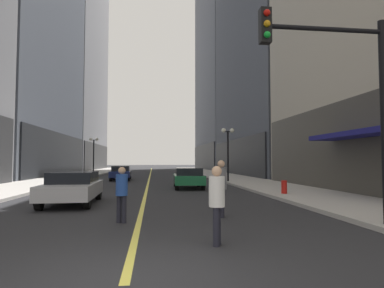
% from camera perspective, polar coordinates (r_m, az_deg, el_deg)
% --- Properties ---
extents(ground_plane, '(200.00, 200.00, 0.00)m').
position_cam_1_polar(ground_plane, '(39.81, -7.44, -5.53)').
color(ground_plane, '#262628').
extents(sidewalk_left, '(4.50, 78.00, 0.15)m').
position_cam_1_polar(sidewalk_left, '(40.74, -19.17, -5.22)').
color(sidewalk_left, '#ADA8A0').
rests_on(sidewalk_left, ground).
extents(sidewalk_right, '(4.50, 78.00, 0.15)m').
position_cam_1_polar(sidewalk_right, '(40.57, 4.35, -5.39)').
color(sidewalk_right, '#ADA8A0').
rests_on(sidewalk_right, ground).
extents(lane_centre_stripe, '(0.16, 70.00, 0.01)m').
position_cam_1_polar(lane_centre_stripe, '(39.81, -7.44, -5.52)').
color(lane_centre_stripe, '#E5D64C').
rests_on(lane_centre_stripe, ground).
extents(building_right_mid, '(11.71, 24.00, 36.69)m').
position_cam_1_polar(building_right_mid, '(45.44, 14.87, 18.38)').
color(building_right_mid, '#4C515B').
rests_on(building_right_mid, ground).
extents(building_right_far, '(14.01, 26.00, 49.27)m').
position_cam_1_polar(building_right_far, '(70.73, 7.75, 15.83)').
color(building_right_far, slate).
rests_on(building_right_far, ground).
extents(storefront_awning_right, '(1.60, 6.78, 3.12)m').
position_cam_1_polar(storefront_awning_right, '(16.35, 27.83, 1.59)').
color(storefront_awning_right, navy).
rests_on(storefront_awning_right, ground).
extents(car_silver, '(2.06, 4.37, 1.32)m').
position_cam_1_polar(car_silver, '(14.31, -20.30, -7.06)').
color(car_silver, '#B7B7BC').
rests_on(car_silver, ground).
extents(car_green, '(2.00, 4.07, 1.32)m').
position_cam_1_polar(car_green, '(20.98, -0.63, -5.89)').
color(car_green, '#196038').
rests_on(car_green, ground).
extents(car_navy, '(1.91, 4.30, 1.32)m').
position_cam_1_polar(car_navy, '(30.38, -12.47, -4.92)').
color(car_navy, '#141E4C').
rests_on(car_navy, ground).
extents(pedestrian_in_blue_hoodie, '(0.44, 0.44, 1.61)m').
position_cam_1_polar(pedestrian_in_blue_hoodie, '(9.61, -12.33, -8.00)').
color(pedestrian_in_blue_hoodie, black).
rests_on(pedestrian_in_blue_hoodie, ground).
extents(pedestrian_in_white_shirt, '(0.44, 0.44, 1.67)m').
position_cam_1_polar(pedestrian_in_white_shirt, '(6.94, 4.41, -9.68)').
color(pedestrian_in_white_shirt, black).
rests_on(pedestrian_in_white_shirt, ground).
extents(pedestrian_in_grey_suit, '(0.35, 0.35, 1.80)m').
position_cam_1_polar(pedestrian_in_grey_suit, '(10.36, 5.19, -6.99)').
color(pedestrian_in_grey_suit, black).
rests_on(pedestrian_in_grey_suit, ground).
extents(traffic_light_near_right, '(3.43, 0.35, 5.65)m').
position_cam_1_polar(traffic_light_near_right, '(9.37, 25.57, 9.38)').
color(traffic_light_near_right, black).
rests_on(traffic_light_near_right, ground).
extents(street_lamp_left_far, '(1.06, 0.36, 4.43)m').
position_cam_1_polar(street_lamp_left_far, '(38.58, -16.98, -0.66)').
color(street_lamp_left_far, black).
rests_on(street_lamp_left_far, ground).
extents(street_lamp_right_mid, '(1.06, 0.36, 4.43)m').
position_cam_1_polar(street_lamp_right_mid, '(26.29, 6.36, 0.25)').
color(street_lamp_right_mid, black).
rests_on(street_lamp_right_mid, ground).
extents(fire_hydrant_right, '(0.28, 0.28, 0.80)m').
position_cam_1_polar(fire_hydrant_right, '(16.87, 15.99, -7.57)').
color(fire_hydrant_right, red).
rests_on(fire_hydrant_right, ground).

